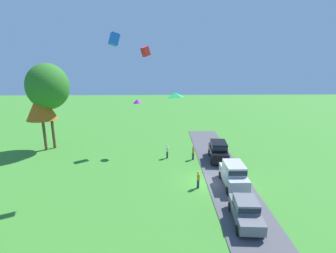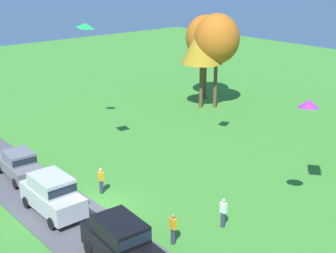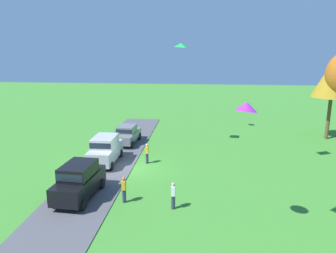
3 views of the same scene
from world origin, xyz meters
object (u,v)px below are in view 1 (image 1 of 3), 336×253
object	(u,v)px
person_watching_sky	(198,180)
tree_far_left	(48,87)
person_beside_suv	(167,151)
kite_diamond_mid_center	(175,95)
car_suv_far_end	(234,174)
kite_delta_over_trees	(137,101)
kite_box_topmost	(145,52)
car_suv_near_entrance	(218,150)
kite_box_low_drifter	(114,39)
car_sedan_mid_row	(246,210)
tree_center_back	(41,105)
person_on_lawn	(193,153)

from	to	relation	value
person_watching_sky	tree_far_left	bearing A→B (deg)	57.35
person_beside_suv	kite_diamond_mid_center	distance (m)	15.36
car_suv_far_end	kite_delta_over_trees	distance (m)	14.84
kite_diamond_mid_center	person_watching_sky	bearing A→B (deg)	-26.78
person_beside_suv	person_watching_sky	distance (m)	8.15
car_suv_far_end	kite_box_topmost	bearing A→B (deg)	36.86
person_watching_sky	kite_box_topmost	xyz separation A→B (m)	(12.31, 5.51, 11.87)
person_beside_suv	car_suv_near_entrance	bearing A→B (deg)	-97.95
kite_box_low_drifter	car_suv_far_end	bearing A→B (deg)	-97.33
car_suv_far_end	tree_far_left	size ratio (longest dim) A/B	0.41
kite_box_low_drifter	kite_diamond_mid_center	world-z (taller)	kite_box_low_drifter
kite_box_low_drifter	kite_diamond_mid_center	xyz separation A→B (m)	(-6.70, -5.10, -3.98)
kite_box_topmost	car_sedan_mid_row	bearing A→B (deg)	-154.66
person_watching_sky	person_beside_suv	bearing A→B (deg)	20.21
car_suv_near_entrance	tree_center_back	xyz separation A→B (m)	(4.07, 22.33, 4.81)
kite_diamond_mid_center	kite_box_low_drifter	bearing A→B (deg)	37.28
person_watching_sky	kite_diamond_mid_center	bearing A→B (deg)	153.22
car_suv_near_entrance	person_beside_suv	world-z (taller)	car_suv_near_entrance
kite_box_low_drifter	car_suv_near_entrance	bearing A→B (deg)	-65.20
car_suv_near_entrance	person_beside_suv	bearing A→B (deg)	82.05
person_on_lawn	tree_center_back	size ratio (longest dim) A/B	0.21
person_watching_sky	kite_diamond_mid_center	size ratio (longest dim) A/B	1.58
kite_box_topmost	tree_far_left	bearing A→B (deg)	92.95
tree_center_back	tree_far_left	xyz separation A→B (m)	(0.79, -0.83, 2.27)
person_on_lawn	tree_far_left	distance (m)	20.48
person_beside_suv	person_watching_sky	size ratio (longest dim) A/B	1.00
car_suv_near_entrance	kite_diamond_mid_center	size ratio (longest dim) A/B	4.36
person_watching_sky	person_on_lawn	size ratio (longest dim) A/B	1.00
car_sedan_mid_row	kite_box_topmost	size ratio (longest dim) A/B	4.01
car_suv_far_end	kite_delta_over_trees	xyz separation A→B (m)	(9.52, 9.98, 5.47)
car_suv_far_end	tree_center_back	distance (m)	25.28
car_suv_near_entrance	kite_delta_over_trees	distance (m)	11.66
car_suv_near_entrance	kite_box_topmost	xyz separation A→B (m)	(5.52, 8.83, 11.45)
car_sedan_mid_row	tree_far_left	size ratio (longest dim) A/B	0.40
person_watching_sky	person_on_lawn	bearing A→B (deg)	-2.58
car_sedan_mid_row	person_on_lawn	distance (m)	12.77
person_beside_suv	tree_far_left	size ratio (longest dim) A/B	0.15
person_watching_sky	person_on_lawn	xyz separation A→B (m)	(7.11, -0.32, 0.00)
person_beside_suv	tree_far_left	bearing A→B (deg)	75.39
person_on_lawn	kite_diamond_mid_center	distance (m)	15.18
person_beside_suv	car_suv_far_end	bearing A→B (deg)	-139.36
tree_far_left	kite_diamond_mid_center	bearing A→B (deg)	-136.59
car_sedan_mid_row	person_on_lawn	bearing A→B (deg)	11.53
person_on_lawn	kite_box_low_drifter	distance (m)	15.95
person_beside_suv	kite_box_topmost	bearing A→B (deg)	30.08
kite_delta_over_trees	kite_diamond_mid_center	xyz separation A→B (m)	(-14.80, -4.02, 2.90)
tree_center_back	tree_far_left	distance (m)	2.54
car_suv_near_entrance	kite_box_low_drifter	xyz separation A→B (m)	(-5.04, 10.90, 12.36)
car_sedan_mid_row	person_watching_sky	bearing A→B (deg)	27.99
car_suv_near_entrance	person_watching_sky	xyz separation A→B (m)	(-6.79, 3.31, -0.42)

